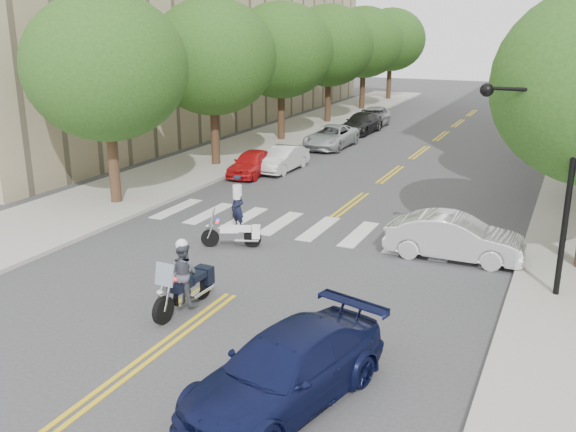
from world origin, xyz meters
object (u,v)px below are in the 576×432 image
Objects in this scene: sedan_blue at (285,370)px; motorcycle_police at (185,278)px; officer_standing at (238,208)px; motorcycle_parked at (236,234)px; convertible at (454,237)px.

motorcycle_police is at bearing 161.01° from sedan_blue.
motorcycle_parked is at bearing -44.37° from officer_standing.
officer_standing is at bearing 3.73° from motorcycle_parked.
officer_standing is (-2.02, 6.50, -0.08)m from motorcycle_police.
officer_standing reaches higher than sedan_blue.
sedan_blue is at bearing -168.75° from motorcycle_parked.
sedan_blue is (-1.48, -9.58, 0.02)m from convertible.
motorcycle_police reaches higher than sedan_blue.
motorcycle_police is at bearing -54.58° from officer_standing.
sedan_blue reaches higher than motorcycle_parked.
sedan_blue is (6.23, -9.35, -0.07)m from officer_standing.
convertible is (6.83, 1.92, 0.25)m from motorcycle_parked.
convertible is (5.70, 6.73, -0.16)m from motorcycle_police.
motorcycle_police is 4.96m from motorcycle_parked.
motorcycle_police reaches higher than motorcycle_parked.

